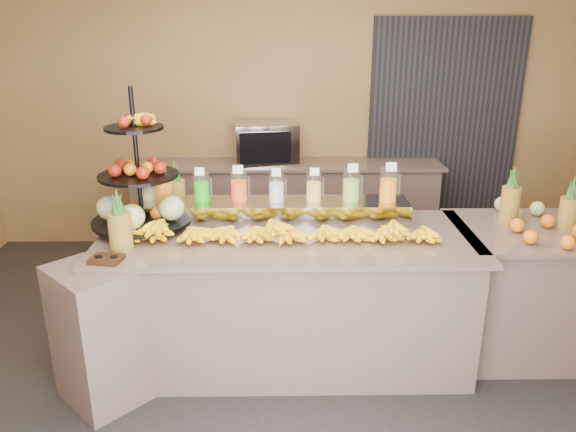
{
  "coord_description": "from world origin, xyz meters",
  "views": [
    {
      "loc": [
        -0.05,
        -3.15,
        2.31
      ],
      "look_at": [
        0.0,
        0.3,
        1.07
      ],
      "focal_mm": 35.0,
      "sensor_mm": 36.0,
      "label": 1
    }
  ],
  "objects_px": {
    "pitcher_tray": "(277,211)",
    "condiment_caddy": "(106,259)",
    "oven_warmer": "(266,143)",
    "right_fruit_pile": "(542,220)",
    "banana_heap": "(274,228)",
    "fruit_stand": "(147,194)"
  },
  "relations": [
    {
      "from": "pitcher_tray",
      "to": "condiment_caddy",
      "type": "height_order",
      "value": "pitcher_tray"
    },
    {
      "from": "oven_warmer",
      "to": "right_fruit_pile",
      "type": "bearing_deg",
      "value": -52.65
    },
    {
      "from": "banana_heap",
      "to": "condiment_caddy",
      "type": "xyz_separation_m",
      "value": [
        -0.99,
        -0.36,
        -0.05
      ]
    },
    {
      "from": "right_fruit_pile",
      "to": "pitcher_tray",
      "type": "bearing_deg",
      "value": 172.54
    },
    {
      "from": "pitcher_tray",
      "to": "right_fruit_pile",
      "type": "distance_m",
      "value": 1.79
    },
    {
      "from": "fruit_stand",
      "to": "oven_warmer",
      "type": "relative_size",
      "value": 1.58
    },
    {
      "from": "pitcher_tray",
      "to": "condiment_caddy",
      "type": "bearing_deg",
      "value": -146.23
    },
    {
      "from": "banana_heap",
      "to": "oven_warmer",
      "type": "height_order",
      "value": "oven_warmer"
    },
    {
      "from": "pitcher_tray",
      "to": "fruit_stand",
      "type": "height_order",
      "value": "fruit_stand"
    },
    {
      "from": "fruit_stand",
      "to": "right_fruit_pile",
      "type": "bearing_deg",
      "value": -16.28
    },
    {
      "from": "banana_heap",
      "to": "fruit_stand",
      "type": "distance_m",
      "value": 0.9
    },
    {
      "from": "pitcher_tray",
      "to": "banana_heap",
      "type": "distance_m",
      "value": 0.31
    },
    {
      "from": "pitcher_tray",
      "to": "oven_warmer",
      "type": "bearing_deg",
      "value": 93.81
    },
    {
      "from": "right_fruit_pile",
      "to": "oven_warmer",
      "type": "height_order",
      "value": "oven_warmer"
    },
    {
      "from": "banana_heap",
      "to": "right_fruit_pile",
      "type": "distance_m",
      "value": 1.8
    },
    {
      "from": "condiment_caddy",
      "to": "oven_warmer",
      "type": "xyz_separation_m",
      "value": [
        0.9,
        2.34,
        0.19
      ]
    },
    {
      "from": "fruit_stand",
      "to": "condiment_caddy",
      "type": "xyz_separation_m",
      "value": [
        -0.14,
        -0.56,
        -0.23
      ]
    },
    {
      "from": "pitcher_tray",
      "to": "condiment_caddy",
      "type": "relative_size",
      "value": 10.17
    },
    {
      "from": "condiment_caddy",
      "to": "banana_heap",
      "type": "bearing_deg",
      "value": 20.17
    },
    {
      "from": "pitcher_tray",
      "to": "right_fruit_pile",
      "type": "bearing_deg",
      "value": -7.46
    },
    {
      "from": "banana_heap",
      "to": "right_fruit_pile",
      "type": "height_order",
      "value": "right_fruit_pile"
    },
    {
      "from": "condiment_caddy",
      "to": "right_fruit_pile",
      "type": "height_order",
      "value": "right_fruit_pile"
    }
  ]
}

